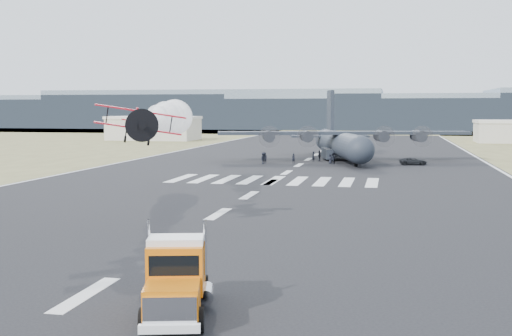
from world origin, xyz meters
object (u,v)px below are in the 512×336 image
(crew_h, at_px, (333,158))
(support_vehicle, at_px, (413,161))
(crew_g, at_px, (313,156))
(hangar_left, at_px, (154,128))
(semi_truck, at_px, (176,276))
(crew_e, at_px, (330,159))
(aerobatic_biplane, at_px, (138,122))
(crew_d, at_px, (319,156))
(transport_aircraft, at_px, (341,142))
(crew_c, at_px, (263,158))
(crew_a, at_px, (293,158))
(crew_b, at_px, (265,158))
(crew_f, at_px, (350,157))

(crew_h, bearing_deg, support_vehicle, 99.73)
(support_vehicle, xyz_separation_m, crew_g, (-16.26, 3.60, 0.27))
(hangar_left, height_order, crew_g, hangar_left)
(semi_truck, height_order, crew_e, semi_truck)
(aerobatic_biplane, xyz_separation_m, crew_d, (6.61, 62.93, -6.93))
(transport_aircraft, relative_size, crew_c, 22.54)
(transport_aircraft, height_order, crew_e, transport_aircraft)
(crew_a, relative_size, crew_b, 0.91)
(crew_a, height_order, crew_f, crew_f)
(aerobatic_biplane, height_order, crew_e, aerobatic_biplane)
(support_vehicle, relative_size, crew_d, 2.28)
(hangar_left, relative_size, crew_f, 13.56)
(transport_aircraft, bearing_deg, crew_e, -112.94)
(semi_truck, height_order, transport_aircraft, transport_aircraft)
(support_vehicle, distance_m, crew_e, 13.02)
(crew_c, height_order, crew_f, crew_c)
(support_vehicle, relative_size, crew_h, 2.29)
(crew_b, bearing_deg, support_vehicle, 45.99)
(aerobatic_biplane, relative_size, support_vehicle, 1.58)
(crew_h, bearing_deg, crew_c, -72.19)
(crew_a, bearing_deg, crew_b, -35.29)
(transport_aircraft, height_order, crew_f, transport_aircraft)
(crew_g, bearing_deg, crew_e, 58.91)
(aerobatic_biplane, bearing_deg, crew_c, 77.92)
(crew_d, distance_m, crew_g, 1.10)
(hangar_left, height_order, transport_aircraft, transport_aircraft)
(crew_d, bearing_deg, crew_b, -45.70)
(crew_h, bearing_deg, transport_aircraft, -178.69)
(semi_truck, distance_m, crew_e, 77.54)
(crew_c, bearing_deg, crew_g, -25.08)
(support_vehicle, height_order, crew_a, crew_a)
(aerobatic_biplane, distance_m, crew_a, 58.72)
(hangar_left, height_order, crew_d, hangar_left)
(transport_aircraft, xyz_separation_m, crew_g, (-4.36, -3.78, -2.32))
(crew_g, bearing_deg, crew_h, 58.77)
(crew_f, height_order, crew_g, crew_f)
(crew_g, bearing_deg, crew_d, 132.29)
(semi_truck, relative_size, support_vehicle, 1.84)
(aerobatic_biplane, height_order, support_vehicle, aerobatic_biplane)
(hangar_left, distance_m, crew_b, 84.52)
(crew_c, relative_size, crew_e, 1.20)
(hangar_left, bearing_deg, support_vehicle, -44.74)
(aerobatic_biplane, distance_m, crew_c, 56.19)
(support_vehicle, bearing_deg, semi_truck, 160.81)
(crew_f, xyz_separation_m, crew_g, (-6.20, 0.30, -0.05))
(crew_b, xyz_separation_m, crew_c, (0.02, -1.35, 0.05))
(crew_c, bearing_deg, support_vehicle, -60.57)
(semi_truck, bearing_deg, aerobatic_biplane, 102.21)
(crew_a, distance_m, crew_d, 6.01)
(transport_aircraft, height_order, crew_g, transport_aircraft)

